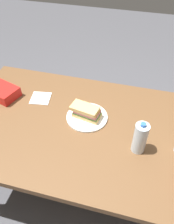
% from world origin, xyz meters
% --- Properties ---
extents(ground_plane, '(8.00, 8.00, 0.00)m').
position_xyz_m(ground_plane, '(0.00, 0.00, 0.00)').
color(ground_plane, '#4C4C51').
extents(dining_table, '(1.72, 0.95, 0.73)m').
position_xyz_m(dining_table, '(0.00, 0.00, 0.65)').
color(dining_table, brown).
rests_on(dining_table, ground_plane).
extents(paper_plate, '(0.26, 0.26, 0.01)m').
position_xyz_m(paper_plate, '(0.05, -0.07, 0.74)').
color(paper_plate, white).
rests_on(paper_plate, dining_table).
extents(sandwich, '(0.20, 0.12, 0.08)m').
position_xyz_m(sandwich, '(0.05, -0.07, 0.78)').
color(sandwich, '#DBB26B').
rests_on(sandwich, paper_plate).
extents(chip_bag, '(0.26, 0.21, 0.07)m').
position_xyz_m(chip_bag, '(0.68, -0.13, 0.76)').
color(chip_bag, red).
rests_on(chip_bag, dining_table).
extents(water_bottle_tall, '(0.07, 0.07, 0.21)m').
position_xyz_m(water_bottle_tall, '(-0.29, 0.10, 0.83)').
color(water_bottle_tall, silver).
rests_on(water_bottle_tall, dining_table).
extents(paper_napkin, '(0.15, 0.15, 0.01)m').
position_xyz_m(paper_napkin, '(0.40, -0.17, 0.73)').
color(paper_napkin, white).
rests_on(paper_napkin, dining_table).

